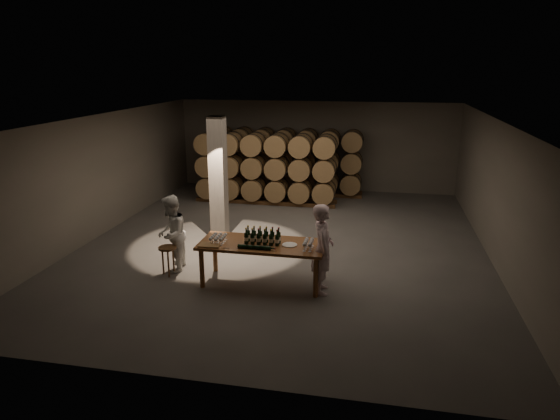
% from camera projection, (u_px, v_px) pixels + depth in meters
% --- Properties ---
extents(room, '(12.00, 12.00, 12.00)m').
position_uv_depth(room, '(218.00, 178.00, 12.99)').
color(room, '#575451').
rests_on(room, ground).
extents(tasting_table, '(2.60, 1.10, 0.90)m').
position_uv_depth(tasting_table, '(262.00, 248.00, 10.33)').
color(tasting_table, brown).
rests_on(tasting_table, ground).
extents(barrel_stack_back, '(5.48, 0.95, 2.31)m').
position_uv_depth(barrel_stack_back, '(285.00, 160.00, 17.65)').
color(barrel_stack_back, '#57341D').
rests_on(barrel_stack_back, ground).
extents(barrel_stack_front, '(4.70, 0.95, 2.31)m').
position_uv_depth(barrel_stack_front, '(266.00, 167.00, 16.40)').
color(barrel_stack_front, '#57341D').
rests_on(barrel_stack_front, ground).
extents(bottle_cluster, '(0.74, 0.24, 0.35)m').
position_uv_depth(bottle_cluster, '(262.00, 238.00, 10.25)').
color(bottle_cluster, black).
rests_on(bottle_cluster, tasting_table).
extents(lying_bottles, '(0.77, 0.08, 0.08)m').
position_uv_depth(lying_bottles, '(255.00, 247.00, 9.95)').
color(lying_bottles, black).
rests_on(lying_bottles, tasting_table).
extents(glass_cluster_left, '(0.30, 0.41, 0.16)m').
position_uv_depth(glass_cluster_left, '(218.00, 237.00, 10.33)').
color(glass_cluster_left, silver).
rests_on(glass_cluster_left, tasting_table).
extents(glass_cluster_right, '(0.20, 0.42, 0.18)m').
position_uv_depth(glass_cluster_right, '(308.00, 243.00, 9.97)').
color(glass_cluster_right, silver).
rests_on(glass_cluster_right, tasting_table).
extents(plate, '(0.31, 0.31, 0.02)m').
position_uv_depth(plate, '(290.00, 245.00, 10.18)').
color(plate, white).
rests_on(plate, tasting_table).
extents(notebook_near, '(0.26, 0.21, 0.03)m').
position_uv_depth(notebook_near, '(214.00, 246.00, 10.09)').
color(notebook_near, brown).
rests_on(notebook_near, tasting_table).
extents(notebook_corner, '(0.25, 0.31, 0.03)m').
position_uv_depth(notebook_corner, '(205.00, 245.00, 10.18)').
color(notebook_corner, brown).
rests_on(notebook_corner, tasting_table).
extents(pen, '(0.13, 0.03, 0.01)m').
position_uv_depth(pen, '(226.00, 248.00, 10.01)').
color(pen, black).
rests_on(pen, tasting_table).
extents(stool, '(0.39, 0.39, 0.65)m').
position_uv_depth(stool, '(168.00, 252.00, 10.83)').
color(stool, '#57341D').
rests_on(stool, ground).
extents(person_man, '(0.55, 0.74, 1.85)m').
position_uv_depth(person_man, '(323.00, 249.00, 9.91)').
color(person_man, silver).
rests_on(person_man, ground).
extents(person_woman, '(0.78, 0.94, 1.73)m').
position_uv_depth(person_woman, '(171.00, 234.00, 10.97)').
color(person_woman, white).
rests_on(person_woman, ground).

